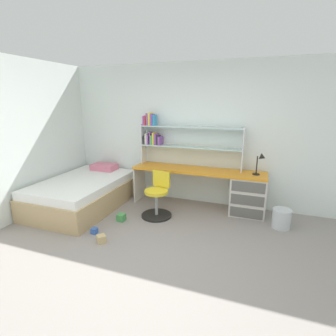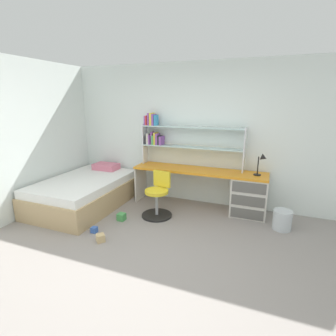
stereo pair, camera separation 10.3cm
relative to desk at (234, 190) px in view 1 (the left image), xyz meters
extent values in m
cube|color=gray|center=(-0.74, -1.99, -0.42)|extent=(6.13, 5.54, 0.02)
cube|color=silver|center=(-0.74, 0.31, 0.89)|extent=(6.13, 0.06, 2.61)
cube|color=orange|center=(-0.65, 0.00, 0.29)|extent=(2.39, 0.52, 0.04)
cube|color=beige|center=(0.25, 0.00, -0.07)|extent=(0.59, 0.49, 0.68)
cube|color=beige|center=(-1.84, 0.00, -0.07)|extent=(0.03, 0.47, 0.68)
cube|color=#5E5B57|center=(0.25, -0.25, -0.30)|extent=(0.53, 0.01, 0.17)
cube|color=#5E5B57|center=(0.25, -0.25, -0.07)|extent=(0.53, 0.01, 0.17)
cube|color=#5E5B57|center=(0.25, -0.25, 0.16)|extent=(0.53, 0.01, 0.17)
cube|color=silver|center=(-1.79, 0.14, 0.70)|extent=(0.02, 0.22, 0.77)
cube|color=silver|center=(0.10, 0.14, 0.70)|extent=(0.02, 0.22, 0.77)
cube|color=silver|center=(-0.84, 0.14, 0.69)|extent=(1.87, 0.22, 0.02)
cube|color=silver|center=(-0.84, 0.14, 1.05)|extent=(1.87, 0.22, 0.02)
cube|color=#26262D|center=(-1.75, 0.14, 0.78)|extent=(0.03, 0.16, 0.16)
cube|color=beige|center=(-1.71, 0.14, 0.80)|extent=(0.04, 0.16, 0.21)
cube|color=purple|center=(-1.67, 0.14, 0.78)|extent=(0.03, 0.18, 0.17)
cube|color=purple|center=(-1.63, 0.14, 0.82)|extent=(0.03, 0.13, 0.24)
cube|color=#4CA559|center=(-1.59, 0.14, 0.78)|extent=(0.03, 0.19, 0.17)
cube|color=yellow|center=(-1.55, 0.14, 0.81)|extent=(0.03, 0.18, 0.23)
cube|color=purple|center=(-1.52, 0.14, 0.80)|extent=(0.04, 0.17, 0.21)
cube|color=#26262D|center=(-1.48, 0.14, 0.78)|extent=(0.03, 0.18, 0.17)
cube|color=purple|center=(-1.43, 0.14, 0.78)|extent=(0.04, 0.20, 0.16)
cube|color=purple|center=(-1.75, 0.14, 1.15)|extent=(0.03, 0.19, 0.17)
cube|color=red|center=(-1.72, 0.14, 1.15)|extent=(0.02, 0.20, 0.18)
cube|color=purple|center=(-1.68, 0.14, 1.17)|extent=(0.03, 0.17, 0.23)
cube|color=yellow|center=(-1.63, 0.14, 1.18)|extent=(0.04, 0.17, 0.23)
cube|color=purple|center=(-1.59, 0.14, 1.17)|extent=(0.04, 0.17, 0.21)
cube|color=#338CBF|center=(-1.55, 0.14, 1.16)|extent=(0.04, 0.14, 0.19)
cylinder|color=black|center=(0.35, 0.01, 0.32)|extent=(0.12, 0.12, 0.02)
cylinder|color=black|center=(0.35, 0.01, 0.48)|extent=(0.02, 0.02, 0.30)
cone|color=black|center=(0.43, -0.04, 0.63)|extent=(0.12, 0.11, 0.13)
cylinder|color=black|center=(-1.20, -0.64, -0.39)|extent=(0.52, 0.52, 0.03)
cylinder|color=#A5A8AD|center=(-1.20, -0.64, -0.20)|extent=(0.05, 0.05, 0.42)
cylinder|color=yellow|center=(-1.20, -0.64, 0.04)|extent=(0.40, 0.40, 0.05)
cube|color=yellow|center=(-1.18, -0.46, 0.21)|extent=(0.32, 0.08, 0.28)
cube|color=tan|center=(-2.64, -0.71, -0.22)|extent=(1.28, 1.95, 0.39)
cube|color=white|center=(-2.64, -0.71, 0.05)|extent=(1.22, 1.89, 0.14)
cube|color=#D8728C|center=(-2.64, 0.01, 0.18)|extent=(0.50, 0.32, 0.12)
cylinder|color=silver|center=(0.78, -0.36, -0.26)|extent=(0.28, 0.28, 0.30)
cube|color=#3860B7|center=(-1.85, -1.51, -0.37)|extent=(0.09, 0.09, 0.08)
cube|color=#479E51|center=(-1.69, -1.00, -0.35)|extent=(0.12, 0.12, 0.12)
cube|color=tan|center=(-1.61, -1.69, -0.36)|extent=(0.15, 0.15, 0.11)
camera|label=1|loc=(0.38, -4.42, 1.53)|focal=27.60mm
camera|label=2|loc=(0.47, -4.38, 1.53)|focal=27.60mm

